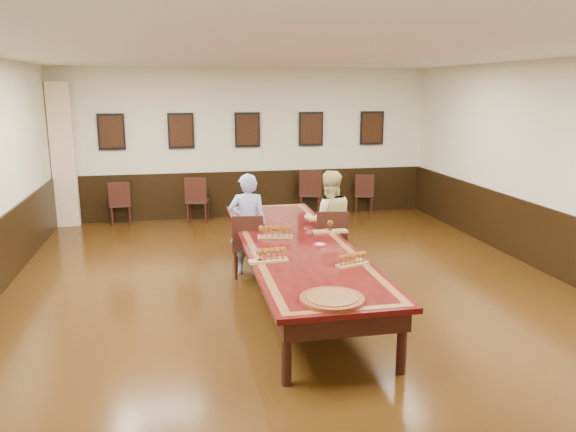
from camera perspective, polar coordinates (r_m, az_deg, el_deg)
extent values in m
cube|color=black|center=(7.78, 0.73, -8.09)|extent=(8.00, 10.00, 0.02)
cube|color=white|center=(7.27, 0.80, 16.33)|extent=(8.00, 10.00, 0.02)
cube|color=beige|center=(12.26, -4.16, 7.35)|extent=(8.00, 0.02, 3.20)
cube|color=beige|center=(2.84, 22.94, -12.58)|extent=(8.00, 0.02, 3.20)
cube|color=beige|center=(9.07, 26.44, 4.11)|extent=(0.02, 10.00, 3.20)
imported|color=#4D6FC2|center=(8.46, -4.10, -0.83)|extent=(0.61, 0.44, 1.55)
imported|color=beige|center=(8.61, 4.16, -0.52)|extent=(0.83, 0.68, 1.56)
cube|color=#D24677|center=(8.02, 4.40, -1.73)|extent=(0.09, 0.15, 0.01)
cube|color=beige|center=(12.20, -21.88, 5.73)|extent=(0.45, 0.18, 2.90)
cube|color=black|center=(12.39, -4.06, 2.27)|extent=(7.98, 0.04, 1.00)
cube|color=black|center=(9.26, 25.62, -2.62)|extent=(0.04, 9.98, 1.00)
cube|color=#320809|center=(7.55, 0.74, -2.90)|extent=(1.40, 5.00, 0.06)
cube|color=#935D30|center=(7.54, 0.75, -2.67)|extent=(1.28, 4.88, 0.00)
cube|color=#320809|center=(7.54, 0.75, -2.65)|extent=(1.10, 4.70, 0.00)
cube|color=black|center=(7.59, 0.74, -3.99)|extent=(1.25, 4.85, 0.18)
cylinder|color=black|center=(5.44, -0.18, -13.60)|extent=(0.10, 0.10, 0.69)
cylinder|color=black|center=(5.76, 11.50, -12.33)|extent=(0.10, 0.10, 0.69)
cylinder|color=black|center=(9.77, -5.43, -1.56)|extent=(0.10, 0.10, 0.69)
cylinder|color=black|center=(9.95, 1.22, -1.24)|extent=(0.10, 0.10, 0.69)
cube|color=black|center=(12.14, -17.51, 8.17)|extent=(0.54, 0.03, 0.74)
cube|color=black|center=(12.12, -17.52, 8.16)|extent=(0.46, 0.01, 0.64)
cube|color=black|center=(12.07, -10.82, 8.50)|extent=(0.54, 0.03, 0.74)
cube|color=black|center=(12.06, -10.82, 8.50)|extent=(0.46, 0.01, 0.64)
cube|color=black|center=(12.17, -4.15, 8.73)|extent=(0.54, 0.03, 0.74)
cube|color=black|center=(12.15, -4.13, 8.72)|extent=(0.46, 0.01, 0.64)
cube|color=black|center=(12.42, 2.35, 8.83)|extent=(0.54, 0.03, 0.74)
cube|color=black|center=(12.40, 2.37, 8.83)|extent=(0.46, 0.01, 0.64)
cube|color=black|center=(12.82, 8.52, 8.83)|extent=(0.54, 0.03, 0.74)
cube|color=black|center=(12.80, 8.54, 8.83)|extent=(0.46, 0.01, 0.64)
cube|color=olive|center=(7.74, -1.30, -2.14)|extent=(0.50, 0.23, 0.03)
cube|color=olive|center=(8.06, 4.31, -1.57)|extent=(0.50, 0.16, 0.03)
cube|color=olive|center=(6.70, -2.02, -4.56)|extent=(0.48, 0.17, 0.03)
cube|color=olive|center=(6.61, 6.56, -4.90)|extent=(0.43, 0.25, 0.03)
cylinder|color=red|center=(7.39, 3.26, -2.95)|extent=(0.19, 0.19, 0.02)
cylinder|color=silver|center=(7.39, 3.26, -2.85)|extent=(0.11, 0.11, 0.01)
cylinder|color=#532310|center=(5.51, 4.49, -8.44)|extent=(0.79, 0.79, 0.04)
cylinder|color=#935D30|center=(5.50, 4.50, -8.19)|extent=(0.63, 0.63, 0.01)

